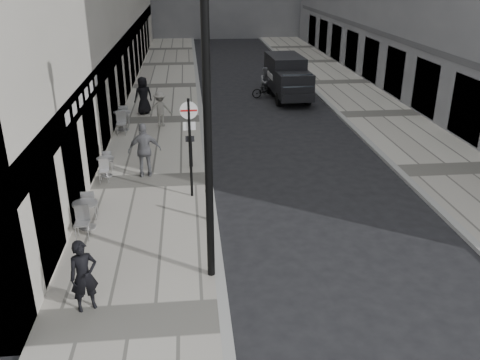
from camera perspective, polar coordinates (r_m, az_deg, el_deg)
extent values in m
cube|color=#ADA89C|center=(25.23, -8.89, 6.60)|extent=(4.00, 60.00, 0.12)
cube|color=#ADA89C|center=(26.94, 15.33, 7.11)|extent=(4.00, 60.00, 0.12)
imported|color=black|center=(11.49, -17.14, -10.25)|extent=(0.71, 0.61, 1.65)
cylinder|color=black|center=(16.03, -5.60, 3.49)|extent=(0.08, 0.08, 3.23)
cylinder|color=white|center=(15.66, -5.78, 7.79)|extent=(0.55, 0.04, 0.55)
cube|color=#B21414|center=(15.64, -5.78, 7.77)|extent=(0.51, 0.02, 0.06)
cube|color=white|center=(15.83, -5.71, 6.04)|extent=(0.39, 0.03, 0.26)
cylinder|color=black|center=(11.08, -3.61, 4.25)|extent=(0.18, 0.18, 6.75)
cylinder|color=black|center=(14.89, -3.63, -2.83)|extent=(0.12, 0.12, 0.92)
cylinder|color=black|center=(18.88, -5.56, 2.93)|extent=(0.13, 0.13, 0.99)
cylinder|color=black|center=(27.85, 4.39, 9.01)|extent=(0.28, 0.74, 0.73)
cylinder|color=black|center=(28.22, 7.62, 9.06)|extent=(0.28, 0.74, 0.73)
cylinder|color=black|center=(30.81, 3.19, 10.39)|extent=(0.28, 0.74, 0.73)
cylinder|color=black|center=(31.14, 6.14, 10.44)|extent=(0.28, 0.74, 0.73)
cube|color=black|center=(30.06, 5.04, 12.07)|extent=(1.93, 3.34, 1.82)
cube|color=black|center=(27.76, 6.13, 10.54)|extent=(1.88, 1.70, 1.28)
cube|color=#1E2328|center=(27.04, 6.50, 10.99)|extent=(1.61, 0.37, 0.67)
imported|color=black|center=(29.66, 2.89, 10.03)|extent=(1.70, 0.86, 0.85)
imported|color=#5D5E63|center=(29.55, 2.91, 11.01)|extent=(0.88, 0.74, 1.60)
imported|color=slate|center=(18.07, -10.66, 3.31)|extent=(1.18, 0.59, 1.94)
imported|color=gray|center=(23.96, -8.93, 7.90)|extent=(1.09, 0.67, 1.63)
imported|color=black|center=(26.17, -10.81, 9.31)|extent=(1.07, 0.90, 1.86)
cylinder|color=#B0B0B2|center=(15.21, -16.70, -5.11)|extent=(0.45, 0.45, 0.03)
cylinder|color=#B0B0B2|center=(15.04, -16.86, -3.85)|extent=(0.06, 0.06, 0.76)
cylinder|color=#B0B0B2|center=(14.88, -17.03, -2.53)|extent=(0.72, 0.72, 0.03)
cylinder|color=silver|center=(18.71, -14.70, 0.49)|extent=(0.39, 0.39, 0.03)
cylinder|color=silver|center=(18.60, -14.80, 1.41)|extent=(0.05, 0.05, 0.65)
cylinder|color=silver|center=(18.48, -14.90, 2.35)|extent=(0.62, 0.62, 0.03)
cylinder|color=silver|center=(23.83, -12.92, 5.52)|extent=(0.49, 0.49, 0.03)
cylinder|color=silver|center=(23.72, -13.01, 6.46)|extent=(0.07, 0.07, 0.83)
cylinder|color=silver|center=(23.61, -13.10, 7.42)|extent=(0.78, 0.78, 0.03)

